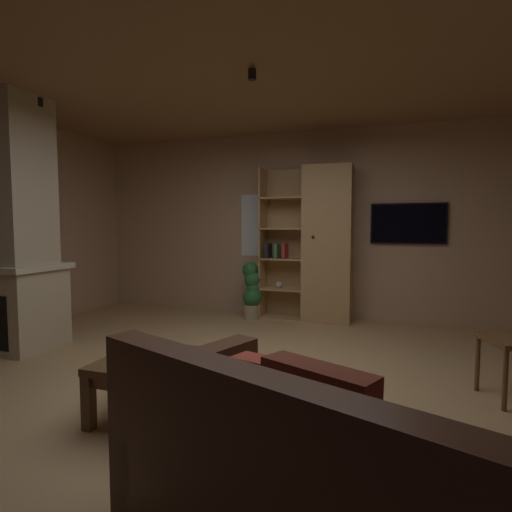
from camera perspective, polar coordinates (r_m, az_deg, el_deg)
The scene contains 13 objects.
floor at distance 3.49m, azimuth -2.18°, elevation -18.10°, with size 6.59×5.60×0.02m, color tan.
wall_back at distance 5.96m, azimuth 7.41°, elevation 4.34°, with size 6.71×0.06×2.67m, color tan.
ceiling at distance 3.51m, azimuth -2.32°, elevation 27.05°, with size 6.59×5.60×0.02m, color #8E6B47.
window_pane_back at distance 6.09m, azimuth 1.28°, elevation 4.33°, with size 0.75×0.01×0.92m, color white.
stone_fireplace at distance 5.09m, azimuth -31.35°, elevation 2.33°, with size 1.02×0.78×2.67m.
bookshelf_cabinet at distance 5.66m, azimuth 9.15°, elevation 1.52°, with size 1.26×0.41×2.13m.
leather_couch at distance 1.82m, azimuth 7.77°, elevation -29.16°, with size 1.81×1.38×0.84m.
coffee_table at distance 3.01m, azimuth -14.39°, elevation -15.09°, with size 0.63×0.70×0.41m.
table_book_0 at distance 2.96m, azimuth -15.07°, elevation -13.49°, with size 0.12×0.10×0.02m, color gold.
potted_floor_plant at distance 5.80m, azimuth -0.56°, elevation -4.79°, with size 0.30×0.30×0.81m.
wall_mounted_tv at distance 5.79m, azimuth 20.56°, elevation 4.30°, with size 0.96×0.06×0.54m.
track_light_spot_0 at distance 5.03m, azimuth -28.09°, elevation 18.47°, with size 0.07×0.07×0.09m, color black.
track_light_spot_1 at distance 3.76m, azimuth -0.55°, elevation 24.11°, with size 0.07×0.07×0.09m, color black.
Camera 1 is at (1.14, -3.02, 1.31)m, focal length 28.51 mm.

